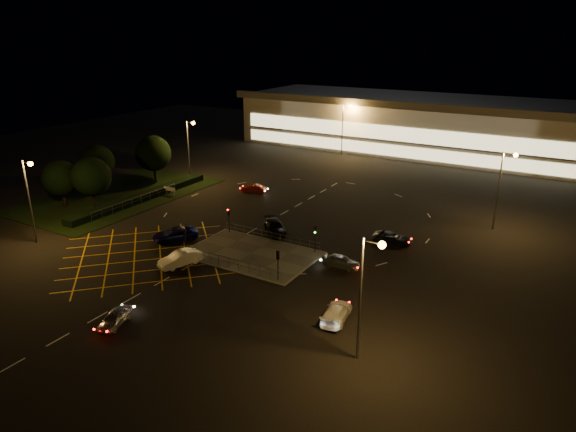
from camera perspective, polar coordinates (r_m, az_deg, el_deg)
The scene contains 28 objects.
ground at distance 60.54m, azimuth -4.61°, elevation -3.21°, with size 180.00×180.00×0.00m, color black.
pedestrian_island at distance 57.96m, azimuth -4.12°, elevation -4.22°, with size 14.00×9.00×0.12m, color #4C4944.
grass_verge at distance 82.69m, azimuth -18.31°, elevation 2.23°, with size 18.00×30.00×0.08m, color black.
hedge at distance 78.98m, azimuth -15.92°, elevation 2.03°, with size 2.00×26.00×1.00m, color black.
supermarket at distance 113.61m, azimuth 13.71°, elevation 10.01°, with size 72.00×26.50×10.50m.
streetlight_sw at distance 65.66m, azimuth -26.76°, elevation 2.60°, with size 1.78×0.56×10.03m.
streetlight_se at distance 37.67m, azimuth 8.72°, elevation -7.37°, with size 1.78×0.56×10.03m.
streetlight_nw at distance 86.23m, azimuth -10.84°, elevation 8.07°, with size 1.78×0.56×10.03m.
streetlight_ne at distance 68.06m, azimuth 22.82°, elevation 3.74°, with size 1.78×0.56×10.03m.
streetlight_far_left at distance 103.78m, azimuth 6.30°, elevation 10.26°, with size 1.78×0.56×10.03m.
streetlight_far_right at distance 96.94m, azimuth 29.06°, elevation 7.22°, with size 1.78×0.56×10.03m.
signal_sw at distance 57.66m, azimuth -11.36°, elevation -2.22°, with size 0.28×0.30×3.15m.
signal_se at distance 50.97m, azimuth -1.13°, elevation -4.83°, with size 0.28×0.30×3.15m.
signal_nw at distance 63.39m, azimuth -6.61°, elevation 0.10°, with size 0.28×0.30×3.15m.
signal_ne at distance 57.37m, azimuth 3.05°, elevation -1.95°, with size 0.28×0.30×3.15m.
tree_a at distance 78.36m, azimuth -23.95°, elevation 3.85°, with size 5.04×5.04×6.86m.
tree_b at distance 84.50m, azimuth -20.47°, elevation 5.59°, with size 5.40×5.40×7.35m.
tree_c at distance 86.70m, azimuth -14.74°, elevation 6.75°, with size 5.76×5.76×7.84m.
tree_d at distance 95.19m, azimuth -14.75°, elevation 7.30°, with size 4.68×4.68×6.37m.
tree_e at distance 76.31m, azimuth -21.00°, elevation 4.09°, with size 5.40×5.40×7.35m.
car_near_silver at distance 46.92m, azimuth -18.68°, elevation -10.67°, with size 1.52×3.78×1.29m, color #B9BBC1.
car_queue_white at distance 56.15m, azimuth -11.91°, elevation -4.65°, with size 1.64×4.69×1.55m, color white.
car_left_blue at distance 62.92m, azimuth -12.43°, elevation -1.99°, with size 2.45×5.32×1.48m, color #0C104B.
car_far_dkgrey at distance 63.70m, azimuth -1.46°, elevation -1.22°, with size 2.12×5.22×1.51m, color black.
car_right_silver at distance 54.78m, azimuth 5.92°, elevation -5.04°, with size 1.63×4.04×1.38m, color #9FA2A6.
car_circ_red at distance 79.85m, azimuth -3.82°, elevation 3.06°, with size 1.35×3.87×1.28m, color maroon.
car_east_grey at distance 61.90m, azimuth 11.53°, elevation -2.40°, with size 2.10×4.56×1.27m, color black.
car_approach_white at distance 45.40m, azimuth 5.39°, elevation -10.62°, with size 1.94×4.78×1.39m, color silver.
Camera 1 is at (32.32, -45.41, 23.65)m, focal length 32.00 mm.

